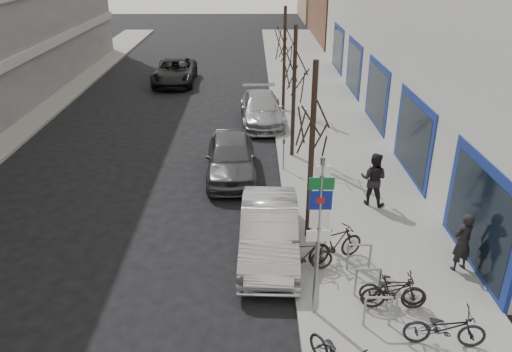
{
  "coord_description": "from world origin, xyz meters",
  "views": [
    {
      "loc": [
        0.93,
        -9.59,
        8.2
      ],
      "look_at": [
        1.03,
        3.84,
        2.0
      ],
      "focal_mm": 35.0,
      "sensor_mm": 36.0,
      "label": 1
    }
  ],
  "objects_px": {
    "bike_mid_inner": "(304,255)",
    "parked_car_front": "(269,231)",
    "bike_mid_curb": "(392,287)",
    "bike_far_curb": "(445,325)",
    "meter_front": "(295,222)",
    "meter_back": "(277,109)",
    "meter_mid": "(284,151)",
    "tree_far": "(285,35)",
    "tree_near": "(314,111)",
    "tree_mid": "(295,61)",
    "bike_near_right": "(394,292)",
    "bike_far_inner": "(336,244)",
    "parked_car_mid": "(231,157)",
    "pedestrian_near": "(463,242)",
    "pedestrian_far": "(373,179)",
    "lane_car": "(175,72)",
    "bike_rack": "(368,279)",
    "highway_sign_pole": "(319,229)",
    "parked_car_back": "(262,109)"
  },
  "relations": [
    {
      "from": "highway_sign_pole",
      "to": "parked_car_back",
      "type": "distance_m",
      "value": 14.77
    },
    {
      "from": "bike_rack",
      "to": "lane_car",
      "type": "distance_m",
      "value": 23.58
    },
    {
      "from": "tree_mid",
      "to": "bike_far_curb",
      "type": "distance_m",
      "value": 11.9
    },
    {
      "from": "meter_back",
      "to": "parked_car_back",
      "type": "height_order",
      "value": "parked_car_back"
    },
    {
      "from": "meter_mid",
      "to": "bike_far_inner",
      "type": "bearing_deg",
      "value": -80.3
    },
    {
      "from": "bike_mid_inner",
      "to": "parked_car_mid",
      "type": "bearing_deg",
      "value": 11.09
    },
    {
      "from": "meter_front",
      "to": "meter_back",
      "type": "relative_size",
      "value": 1.0
    },
    {
      "from": "parked_car_mid",
      "to": "bike_mid_inner",
      "type": "bearing_deg",
      "value": -73.77
    },
    {
      "from": "tree_near",
      "to": "meter_back",
      "type": "distance_m",
      "value": 10.98
    },
    {
      "from": "meter_front",
      "to": "bike_mid_curb",
      "type": "height_order",
      "value": "meter_front"
    },
    {
      "from": "tree_near",
      "to": "bike_far_curb",
      "type": "bearing_deg",
      "value": -61.3
    },
    {
      "from": "bike_mid_inner",
      "to": "parked_car_front",
      "type": "bearing_deg",
      "value": 33.41
    },
    {
      "from": "highway_sign_pole",
      "to": "parked_car_back",
      "type": "relative_size",
      "value": 0.83
    },
    {
      "from": "bike_far_curb",
      "to": "pedestrian_near",
      "type": "relative_size",
      "value": 1.04
    },
    {
      "from": "bike_far_inner",
      "to": "bike_near_right",
      "type": "bearing_deg",
      "value": -177.51
    },
    {
      "from": "tree_far",
      "to": "tree_mid",
      "type": "bearing_deg",
      "value": -90.0
    },
    {
      "from": "bike_rack",
      "to": "bike_far_curb",
      "type": "xyz_separation_m",
      "value": [
        1.33,
        -1.72,
        0.04
      ]
    },
    {
      "from": "meter_mid",
      "to": "meter_front",
      "type": "bearing_deg",
      "value": -90.0
    },
    {
      "from": "meter_front",
      "to": "parked_car_mid",
      "type": "bearing_deg",
      "value": 111.47
    },
    {
      "from": "tree_mid",
      "to": "bike_near_right",
      "type": "height_order",
      "value": "tree_mid"
    },
    {
      "from": "tree_far",
      "to": "bike_mid_inner",
      "type": "bearing_deg",
      "value": -91.11
    },
    {
      "from": "tree_mid",
      "to": "bike_mid_inner",
      "type": "height_order",
      "value": "tree_mid"
    },
    {
      "from": "pedestrian_near",
      "to": "parked_car_front",
      "type": "bearing_deg",
      "value": -32.9
    },
    {
      "from": "tree_far",
      "to": "meter_front",
      "type": "relative_size",
      "value": 4.33
    },
    {
      "from": "bike_rack",
      "to": "bike_far_inner",
      "type": "height_order",
      "value": "bike_far_inner"
    },
    {
      "from": "highway_sign_pole",
      "to": "meter_front",
      "type": "bearing_deg",
      "value": 94.75
    },
    {
      "from": "parked_car_back",
      "to": "pedestrian_far",
      "type": "xyz_separation_m",
      "value": [
        3.6,
        -9.06,
        0.36
      ]
    },
    {
      "from": "highway_sign_pole",
      "to": "meter_back",
      "type": "bearing_deg",
      "value": 91.02
    },
    {
      "from": "bike_far_inner",
      "to": "lane_car",
      "type": "xyz_separation_m",
      "value": [
        -7.36,
        20.64,
        0.08
      ]
    },
    {
      "from": "bike_mid_inner",
      "to": "bike_near_right",
      "type": "bearing_deg",
      "value": -135.69
    },
    {
      "from": "tree_near",
      "to": "bike_mid_inner",
      "type": "distance_m",
      "value": 3.93
    },
    {
      "from": "tree_near",
      "to": "bike_far_inner",
      "type": "height_order",
      "value": "tree_near"
    },
    {
      "from": "bike_mid_curb",
      "to": "bike_far_curb",
      "type": "height_order",
      "value": "bike_far_curb"
    },
    {
      "from": "parked_car_mid",
      "to": "lane_car",
      "type": "relative_size",
      "value": 0.85
    },
    {
      "from": "bike_far_curb",
      "to": "parked_car_front",
      "type": "height_order",
      "value": "parked_car_front"
    },
    {
      "from": "tree_far",
      "to": "bike_mid_curb",
      "type": "relative_size",
      "value": 3.46
    },
    {
      "from": "bike_rack",
      "to": "bike_far_curb",
      "type": "bearing_deg",
      "value": -52.29
    },
    {
      "from": "tree_far",
      "to": "pedestrian_near",
      "type": "relative_size",
      "value": 3.22
    },
    {
      "from": "tree_far",
      "to": "pedestrian_near",
      "type": "xyz_separation_m",
      "value": [
        3.95,
        -14.77,
        -3.1
      ]
    },
    {
      "from": "bike_mid_inner",
      "to": "parked_car_back",
      "type": "distance_m",
      "value": 12.98
    },
    {
      "from": "meter_front",
      "to": "bike_mid_curb",
      "type": "relative_size",
      "value": 0.8
    },
    {
      "from": "bike_near_right",
      "to": "parked_car_mid",
      "type": "distance_m",
      "value": 9.16
    },
    {
      "from": "bike_far_curb",
      "to": "pedestrian_far",
      "type": "relative_size",
      "value": 0.95
    },
    {
      "from": "meter_mid",
      "to": "tree_far",
      "type": "bearing_deg",
      "value": 86.78
    },
    {
      "from": "bike_far_inner",
      "to": "lane_car",
      "type": "relative_size",
      "value": 0.32
    },
    {
      "from": "bike_mid_curb",
      "to": "pedestrian_far",
      "type": "distance_m",
      "value": 5.32
    },
    {
      "from": "tree_near",
      "to": "meter_mid",
      "type": "xyz_separation_m",
      "value": [
        -0.45,
        5.0,
        -3.19
      ]
    },
    {
      "from": "parked_car_back",
      "to": "pedestrian_near",
      "type": "height_order",
      "value": "pedestrian_near"
    },
    {
      "from": "tree_mid",
      "to": "pedestrian_far",
      "type": "bearing_deg",
      "value": -61.6
    },
    {
      "from": "meter_mid",
      "to": "parked_car_mid",
      "type": "xyz_separation_m",
      "value": [
        -2.05,
        -0.28,
        -0.12
      ]
    }
  ]
}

